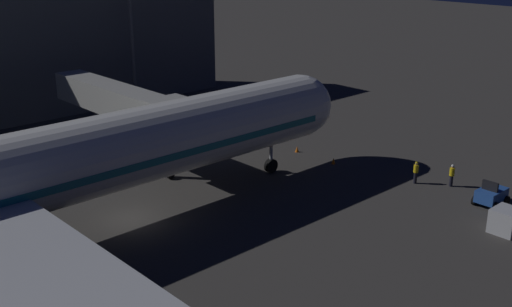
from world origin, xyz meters
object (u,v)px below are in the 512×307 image
baggage_tug_lead (491,195)px  baggage_container_far_row (506,221)px  apron_floodlight_mast (131,28)px  traffic_cone_nose_starboard (297,149)px  jet_bridge (128,104)px  ground_crew_by_belt_loader (416,171)px  traffic_cone_nose_port (333,161)px  ground_crew_marshaller_fwd (452,174)px

baggage_tug_lead → baggage_container_far_row: (-2.91, 3.56, 0.05)m
apron_floodlight_mast → traffic_cone_nose_starboard: apron_floodlight_mast is taller
jet_bridge → baggage_container_far_row: 31.43m
jet_bridge → baggage_container_far_row: bearing=-159.8°
ground_crew_by_belt_loader → traffic_cone_nose_port: 7.64m
ground_crew_by_belt_loader → traffic_cone_nose_port: ground_crew_by_belt_loader is taller
baggage_container_far_row → traffic_cone_nose_port: size_ratio=3.41×
baggage_container_far_row → ground_crew_by_belt_loader: (9.17, -3.17, 0.19)m
ground_crew_marshaller_fwd → traffic_cone_nose_port: size_ratio=3.35×
baggage_tug_lead → apron_floodlight_mast: bearing=5.8°
traffic_cone_nose_port → traffic_cone_nose_starboard: same height
jet_bridge → traffic_cone_nose_port: size_ratio=34.34×
ground_crew_by_belt_loader → ground_crew_marshaller_fwd: ground_crew_by_belt_loader is taller
ground_crew_marshaller_fwd → traffic_cone_nose_starboard: 14.50m
baggage_container_far_row → ground_crew_by_belt_loader: bearing=-19.1°
apron_floodlight_mast → baggage_tug_lead: 42.52m
ground_crew_by_belt_loader → baggage_container_far_row: bearing=160.9°
apron_floodlight_mast → baggage_tug_lead: bearing=-174.2°
ground_crew_marshaller_fwd → traffic_cone_nose_starboard: (14.20, 2.86, -0.74)m
ground_crew_marshaller_fwd → ground_crew_by_belt_loader: bearing=33.9°
ground_crew_by_belt_loader → traffic_cone_nose_starboard: size_ratio=3.37×
jet_bridge → traffic_cone_nose_starboard: jet_bridge is taller
traffic_cone_nose_port → baggage_tug_lead: bearing=-173.0°
baggage_container_far_row → ground_crew_marshaller_fwd: ground_crew_marshaller_fwd is taller
traffic_cone_nose_starboard → baggage_container_far_row: bearing=174.9°
jet_bridge → apron_floodlight_mast: apron_floodlight_mast is taller
jet_bridge → ground_crew_by_belt_loader: (-20.04, -13.91, -4.18)m
jet_bridge → traffic_cone_nose_port: (-12.55, -12.60, -4.93)m
apron_floodlight_mast → baggage_container_far_row: (-44.36, -0.67, -8.44)m
baggage_tug_lead → baggage_container_far_row: baggage_tug_lead is taller
baggage_tug_lead → ground_crew_by_belt_loader: (6.26, 0.39, 0.24)m
ground_crew_marshaller_fwd → apron_floodlight_mast: bearing=8.2°
traffic_cone_nose_starboard → baggage_tug_lead: bearing=-174.7°
baggage_tug_lead → ground_crew_marshaller_fwd: (3.96, -1.16, 0.24)m
jet_bridge → ground_crew_marshaller_fwd: 27.50m
apron_floodlight_mast → baggage_container_far_row: 45.16m
ground_crew_by_belt_loader → ground_crew_marshaller_fwd: size_ratio=1.01×
traffic_cone_nose_port → apron_floodlight_mast: bearing=5.2°
baggage_tug_lead → ground_crew_marshaller_fwd: 4.13m
jet_bridge → apron_floodlight_mast: size_ratio=1.20×
traffic_cone_nose_port → ground_crew_by_belt_loader: bearing=-170.1°
jet_bridge → apron_floodlight_mast: 18.64m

